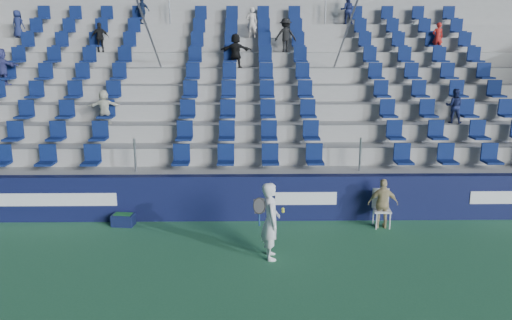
% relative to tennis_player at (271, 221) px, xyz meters
% --- Properties ---
extents(ground, '(70.00, 70.00, 0.00)m').
position_rel_tennis_player_xyz_m(ground, '(-0.48, -0.75, -0.85)').
color(ground, '#32744A').
rests_on(ground, ground).
extents(sponsor_wall, '(24.00, 0.32, 1.20)m').
position_rel_tennis_player_xyz_m(sponsor_wall, '(-0.48, 2.40, -0.25)').
color(sponsor_wall, '#11153E').
rests_on(sponsor_wall, ground).
extents(grandstand, '(24.00, 8.17, 6.63)m').
position_rel_tennis_player_xyz_m(grandstand, '(-0.49, 7.49, 1.28)').
color(grandstand, '#9D9D98').
rests_on(grandstand, ground).
extents(tennis_player, '(0.69, 0.66, 1.70)m').
position_rel_tennis_player_xyz_m(tennis_player, '(0.00, 0.00, 0.00)').
color(tennis_player, white).
rests_on(tennis_player, ground).
extents(line_judge_chair, '(0.45, 0.46, 0.96)m').
position_rel_tennis_player_xyz_m(line_judge_chair, '(2.90, 1.90, -0.30)').
color(line_judge_chair, white).
rests_on(line_judge_chair, ground).
extents(line_judge, '(0.78, 0.39, 1.27)m').
position_rel_tennis_player_xyz_m(line_judge, '(2.90, 1.75, -0.21)').
color(line_judge, tan).
rests_on(line_judge, ground).
extents(ball_bin, '(0.59, 0.42, 0.31)m').
position_rel_tennis_player_xyz_m(ball_bin, '(-3.68, 2.00, -0.68)').
color(ball_bin, '#10183D').
rests_on(ball_bin, ground).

